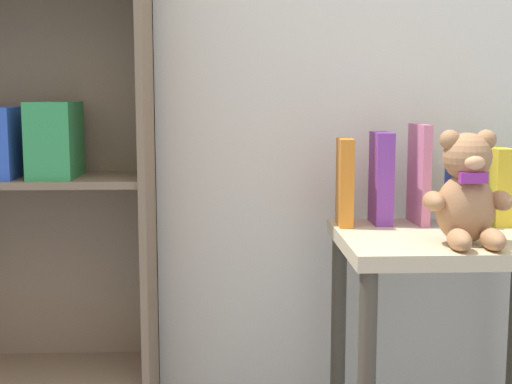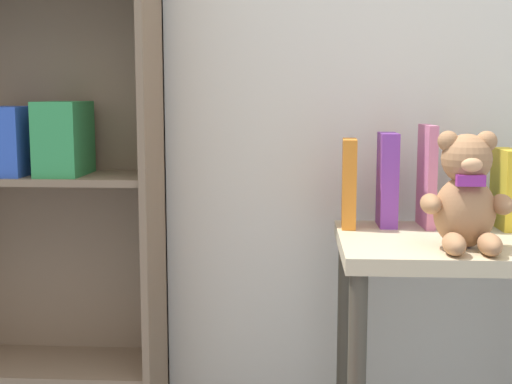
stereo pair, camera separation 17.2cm
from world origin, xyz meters
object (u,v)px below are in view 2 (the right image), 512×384
Objects in this scene: book_standing_purple at (387,180)px; book_standing_pink at (427,176)px; teddy_bear at (466,196)px; book_standing_yellow at (506,189)px; bookshelf_side at (44,138)px; display_table at (456,290)px; book_standing_orange at (349,183)px; book_standing_blue at (466,191)px.

book_standing_pink reaches higher than book_standing_purple.
teddy_bear is 0.29m from book_standing_yellow.
bookshelf_side is at bearing 175.67° from book_standing_pink.
book_standing_yellow is at bearing -2.01° from bookshelf_side.
teddy_bear is 1.00× the size of book_standing_pink.
book_standing_purple is at bearing -1.95° from bookshelf_side.
display_table is 0.36m from book_standing_orange.
teddy_bear is 0.26m from book_standing_pink.
book_standing_pink is 0.10m from book_standing_blue.
book_standing_purple is 0.92× the size of book_standing_pink.
bookshelf_side reaches higher than teddy_bear.
book_standing_yellow reaches higher than display_table.
teddy_bear is (-0.01, -0.11, 0.24)m from display_table.
bookshelf_side is 1.00m from book_standing_pink.
book_standing_blue is (0.29, 0.01, -0.02)m from book_standing_orange.
book_standing_blue is (0.10, -0.01, -0.04)m from book_standing_pink.
bookshelf_side reaches higher than book_standing_purple.
bookshelf_side is at bearing 176.65° from book_standing_yellow.
book_standing_orange is at bearing 151.72° from display_table.
book_standing_orange is 0.29m from book_standing_blue.
bookshelf_side is 1.07m from teddy_bear.
book_standing_blue is at bearing 76.73° from teddy_bear.
book_standing_yellow is (0.20, -0.01, -0.03)m from book_standing_pink.
bookshelf_side reaches higher than book_standing_yellow.
book_standing_yellow is at bearing 43.77° from display_table.
book_standing_pink reaches higher than book_standing_yellow.
book_standing_orange is at bearing -176.80° from book_standing_blue.
book_standing_blue is at bearing 176.88° from book_standing_yellow.
book_standing_yellow is (0.15, 0.14, 0.22)m from display_table.
book_standing_orange is at bearing -176.94° from book_standing_pink.
bookshelf_side is at bearing 170.06° from display_table.
book_standing_purple is 0.29m from book_standing_yellow.
display_table is at bearing -25.65° from book_standing_orange.
book_standing_purple is (0.89, -0.03, -0.10)m from bookshelf_side.
display_table is 2.62× the size of book_standing_pink.
book_standing_yellow is at bearing 57.67° from teddy_bear.
book_standing_pink is at bearing 8.19° from book_standing_orange.
display_table is (1.04, -0.18, -0.34)m from bookshelf_side.
book_standing_blue is (0.05, 0.14, 0.22)m from display_table.
book_standing_purple is 1.19× the size of book_standing_yellow.
book_standing_blue is 0.93× the size of book_standing_yellow.
book_standing_orange is 0.10m from book_standing_purple.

